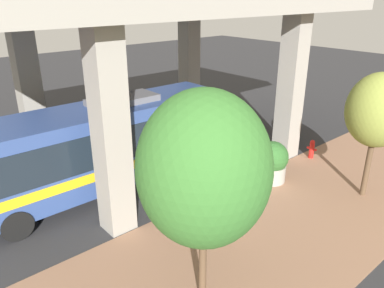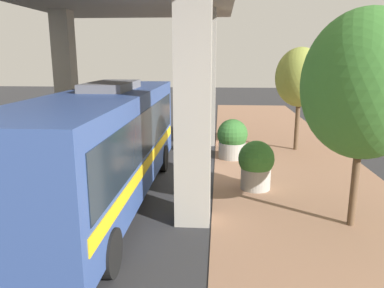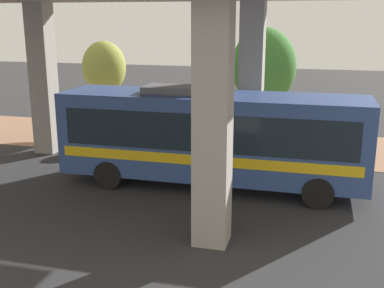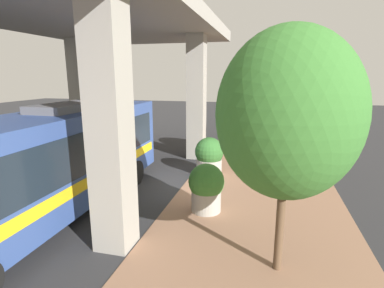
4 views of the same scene
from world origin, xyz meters
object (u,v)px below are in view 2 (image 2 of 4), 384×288
object	(u,v)px
planter_front	(256,165)
planter_middle	(232,139)
bus	(104,141)
fire_hydrant	(227,133)
street_tree_near	(300,78)
street_tree_far	(365,85)

from	to	relation	value
planter_front	planter_middle	distance (m)	3.89
planter_front	planter_middle	xyz separation A→B (m)	(0.66, -3.83, 0.00)
bus	fire_hydrant	size ratio (longest dim) A/B	11.66
bus	planter_middle	world-z (taller)	bus
planter_front	street_tree_near	bearing A→B (deg)	-113.25
bus	street_tree_far	size ratio (longest dim) A/B	1.94
street_tree_near	street_tree_far	distance (m)	8.16
planter_middle	street_tree_far	xyz separation A→B (m)	(-2.89, 6.43, 2.78)
fire_hydrant	planter_front	bearing A→B (deg)	96.78
street_tree_far	planter_front	bearing A→B (deg)	-49.33
fire_hydrant	planter_middle	xyz separation A→B (m)	(-0.18, 3.24, 0.39)
planter_front	planter_middle	world-z (taller)	planter_middle
bus	planter_front	world-z (taller)	bus
planter_middle	planter_front	bearing A→B (deg)	99.75
fire_hydrant	planter_front	size ratio (longest dim) A/B	0.55
street_tree_near	street_tree_far	size ratio (longest dim) A/B	0.87
fire_hydrant	planter_front	xyz separation A→B (m)	(-0.84, 7.07, 0.39)
planter_front	planter_middle	size ratio (longest dim) A/B	0.96
planter_middle	street_tree_far	distance (m)	7.58
bus	street_tree_far	distance (m)	7.06
planter_middle	street_tree_far	size ratio (longest dim) A/B	0.31
fire_hydrant	street_tree_near	bearing A→B (deg)	154.92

